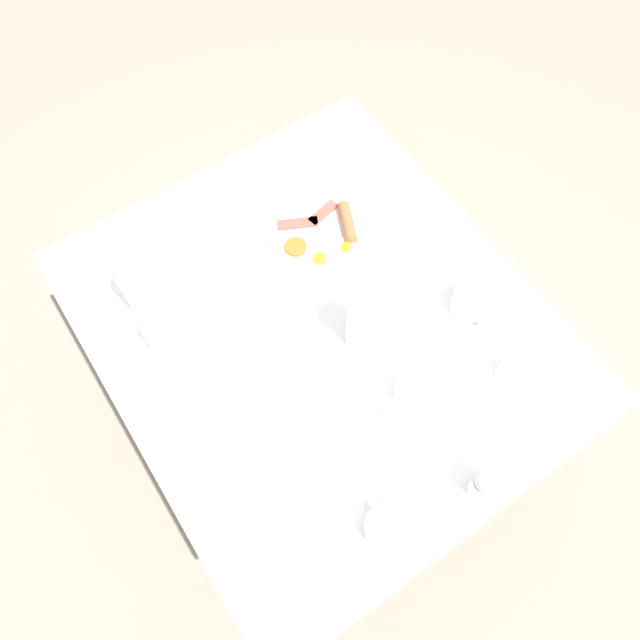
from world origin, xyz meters
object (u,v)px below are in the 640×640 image
pepper_grinder (156,333)px  knife_by_plate (246,341)px  teapot_near (419,388)px  water_glass_short (361,322)px  salt_grinder (485,483)px  water_glass_tall (138,290)px  fork_by_plate (315,422)px  creamer_jug (509,371)px  teacup_with_saucer_left (385,527)px  breakfast_plate (324,238)px  napkin_folded (130,250)px  spoon_for_tea (264,551)px  teacup_with_saucer_right (469,305)px

pepper_grinder → knife_by_plate: pepper_grinder is taller
teapot_near → knife_by_plate: (0.32, 0.24, -0.04)m
water_glass_short → knife_by_plate: size_ratio=0.71×
water_glass_short → salt_grinder: water_glass_short is taller
water_glass_tall → fork_by_plate: water_glass_tall is taller
salt_grinder → creamer_jug: bearing=-53.8°
teacup_with_saucer_left → water_glass_tall: 0.72m
knife_by_plate → breakfast_plate: bearing=-67.0°
creamer_jug → napkin_folded: (0.76, 0.54, -0.02)m
spoon_for_tea → teapot_near: bearing=-79.1°
salt_grinder → napkin_folded: size_ratio=0.69×
napkin_folded → water_glass_short: bearing=-147.2°
pepper_grinder → fork_by_plate: size_ratio=0.70×
breakfast_plate → teapot_near: (-0.44, 0.06, 0.04)m
pepper_grinder → teacup_with_saucer_left: bearing=-163.8°
teacup_with_saucer_left → napkin_folded: teacup_with_saucer_left is taller
water_glass_short → pepper_grinder: size_ratio=1.41×
teacup_with_saucer_left → fork_by_plate: 0.26m
teapot_near → fork_by_plate: 0.23m
teacup_with_saucer_right → water_glass_short: size_ratio=0.96×
water_glass_tall → teacup_with_saucer_right: bearing=-124.9°
fork_by_plate → teapot_near: bearing=-108.8°
knife_by_plate → pepper_grinder: bearing=58.0°
salt_grinder → spoon_for_tea: (0.14, 0.42, -0.05)m
creamer_jug → salt_grinder: salt_grinder is taller
salt_grinder → knife_by_plate: (0.54, 0.22, -0.05)m
breakfast_plate → water_glass_tall: (0.08, 0.44, 0.07)m
water_glass_tall → spoon_for_tea: 0.61m
breakfast_plate → fork_by_plate: 0.46m
teacup_with_saucer_right → salt_grinder: salt_grinder is taller
water_glass_short → knife_by_plate: bearing=58.0°
salt_grinder → spoon_for_tea: bearing=71.3°
teacup_with_saucer_left → spoon_for_tea: bearing=65.7°
teacup_with_saucer_right → water_glass_tall: (0.42, 0.61, 0.05)m
teacup_with_saucer_left → teacup_with_saucer_right: size_ratio=1.00×
water_glass_short → teacup_with_saucer_left: bearing=151.0°
teapot_near → spoon_for_tea: teapot_near is taller
water_glass_tall → napkin_folded: (0.16, -0.04, -0.07)m
fork_by_plate → spoon_for_tea: (-0.16, 0.23, 0.00)m
pepper_grinder → spoon_for_tea: 0.51m
fork_by_plate → water_glass_short: bearing=-60.5°
teacup_with_saucer_left → breakfast_plate: bearing=-24.5°
spoon_for_tea → knife_by_plate: bearing=-26.6°
teacup_with_saucer_left → teapot_near: bearing=-50.8°
spoon_for_tea → water_glass_short: bearing=-57.5°
teacup_with_saucer_right → knife_by_plate: bearing=64.9°
breakfast_plate → spoon_for_tea: size_ratio=1.92×
breakfast_plate → fork_by_plate: size_ratio=1.75×
breakfast_plate → knife_by_plate: 0.33m
breakfast_plate → fork_by_plate: bearing=143.4°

